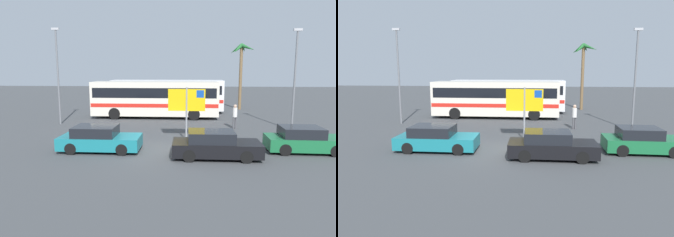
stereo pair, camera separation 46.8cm
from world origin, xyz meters
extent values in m
plane|color=#424447|center=(0.00, 0.00, 0.00)|extent=(120.00, 120.00, 0.00)
cube|color=silver|center=(-1.20, 11.11, 1.73)|extent=(10.93, 2.48, 2.90)
cube|color=black|center=(-1.20, 11.11, 2.28)|extent=(10.49, 2.50, 0.84)
cube|color=red|center=(-1.20, 11.11, 1.22)|extent=(10.82, 2.50, 0.32)
cylinder|color=black|center=(2.19, 12.22, 0.50)|extent=(1.00, 0.28, 1.00)
cylinder|color=black|center=(2.19, 10.00, 0.50)|extent=(1.00, 0.28, 1.00)
cylinder|color=black|center=(-4.59, 12.22, 0.50)|extent=(1.00, 0.28, 1.00)
cylinder|color=black|center=(-4.59, 10.00, 0.50)|extent=(1.00, 0.28, 1.00)
cube|color=white|center=(-0.38, 14.69, 1.73)|extent=(10.93, 2.48, 2.90)
cube|color=black|center=(-0.38, 14.69, 2.28)|extent=(10.49, 2.50, 0.84)
cube|color=red|center=(-0.38, 14.69, 1.22)|extent=(10.82, 2.50, 0.32)
cylinder|color=black|center=(3.00, 15.80, 0.50)|extent=(1.00, 0.28, 1.00)
cylinder|color=black|center=(3.00, 13.58, 0.50)|extent=(1.00, 0.28, 1.00)
cylinder|color=black|center=(-3.77, 15.80, 0.50)|extent=(1.00, 0.28, 1.00)
cylinder|color=black|center=(-3.77, 13.58, 0.50)|extent=(1.00, 0.28, 1.00)
cylinder|color=gray|center=(1.60, 2.60, 1.60)|extent=(0.11, 0.11, 3.20)
cube|color=yellow|center=(1.60, 2.60, 2.45)|extent=(2.20, 0.09, 1.30)
cube|color=#1447A8|center=(2.40, 2.59, 2.82)|extent=(0.44, 0.08, 0.44)
cube|color=#196638|center=(7.77, 0.41, 0.48)|extent=(3.95, 1.90, 0.64)
cube|color=black|center=(7.53, 0.42, 1.06)|extent=(2.07, 1.71, 0.52)
cylinder|color=black|center=(9.00, 1.22, 0.30)|extent=(0.60, 0.17, 0.60)
cylinder|color=black|center=(6.57, 1.27, 0.30)|extent=(0.60, 0.17, 0.60)
cylinder|color=black|center=(6.53, -0.39, 0.30)|extent=(0.60, 0.17, 0.60)
cube|color=#19757F|center=(-2.89, -0.04, 0.48)|extent=(4.20, 1.90, 0.64)
cube|color=black|center=(-3.14, -0.04, 1.06)|extent=(2.19, 1.75, 0.52)
cylinder|color=black|center=(-1.59, 0.84, 0.30)|extent=(0.60, 0.16, 0.60)
cylinder|color=black|center=(-1.59, -0.91, 0.30)|extent=(0.60, 0.16, 0.60)
cylinder|color=black|center=(-4.19, 0.83, 0.30)|extent=(0.60, 0.16, 0.60)
cylinder|color=black|center=(-4.19, -0.92, 0.30)|extent=(0.60, 0.16, 0.60)
cube|color=black|center=(3.07, -0.96, 0.48)|extent=(4.24, 1.78, 0.64)
cube|color=black|center=(2.82, -0.96, 1.06)|extent=(2.20, 1.64, 0.52)
cylinder|color=black|center=(4.39, -0.15, 0.30)|extent=(0.60, 0.16, 0.60)
cylinder|color=black|center=(4.38, -1.78, 0.30)|extent=(0.60, 0.16, 0.60)
cylinder|color=black|center=(1.76, -0.14, 0.30)|extent=(0.60, 0.16, 0.60)
cylinder|color=black|center=(1.76, -1.77, 0.30)|extent=(0.60, 0.16, 0.60)
cylinder|color=#4C4C51|center=(5.14, 6.49, 0.43)|extent=(0.13, 0.13, 0.86)
cylinder|color=#4C4C51|center=(4.98, 6.42, 0.43)|extent=(0.13, 0.13, 0.86)
cylinder|color=silver|center=(5.06, 6.46, 1.19)|extent=(0.32, 0.32, 0.68)
sphere|color=tan|center=(5.06, 6.46, 1.65)|extent=(0.23, 0.23, 0.23)
cylinder|color=slate|center=(-8.29, 7.51, 3.57)|extent=(0.14, 0.14, 7.13)
cube|color=#B2B2B7|center=(-8.29, 7.51, 7.23)|extent=(0.56, 0.20, 0.16)
cylinder|color=slate|center=(9.00, 6.21, 3.39)|extent=(0.14, 0.14, 6.78)
cube|color=#B2B2B7|center=(9.00, 6.21, 6.88)|extent=(0.56, 0.20, 0.16)
cylinder|color=brown|center=(7.18, 17.32, 3.24)|extent=(0.32, 0.32, 6.48)
cone|color=#23662D|center=(7.86, 17.41, 6.45)|extent=(1.57, 0.64, 0.87)
cone|color=#23662D|center=(7.46, 17.94, 6.42)|extent=(1.02, 1.57, 0.93)
cone|color=#23662D|center=(6.69, 17.72, 6.31)|extent=(1.43, 1.28, 1.12)
cone|color=#23662D|center=(6.73, 16.88, 6.30)|extent=(1.36, 1.35, 1.13)
cone|color=#23662D|center=(7.50, 16.69, 6.49)|extent=(1.09, 1.56, 0.80)
camera|label=1|loc=(1.68, -15.40, 4.28)|focal=32.54mm
camera|label=2|loc=(2.15, -15.36, 4.28)|focal=32.54mm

